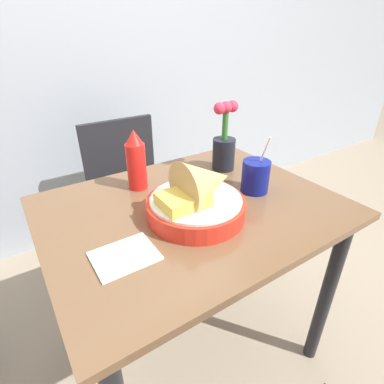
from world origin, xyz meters
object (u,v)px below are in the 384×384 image
at_px(food_basket, 199,197).
at_px(chair_far_window, 129,183).
at_px(flower_vase, 224,144).
at_px(ketchup_bottle, 136,161).
at_px(drink_cup, 255,177).

bearing_deg(food_basket, chair_far_window, 84.89).
distance_m(chair_far_window, flower_vase, 0.68).
xyz_separation_m(food_basket, ketchup_bottle, (-0.08, 0.27, 0.04)).
height_order(food_basket, ketchup_bottle, ketchup_bottle).
height_order(chair_far_window, flower_vase, flower_vase).
relative_size(ketchup_bottle, flower_vase, 0.79).
xyz_separation_m(ketchup_bottle, drink_cup, (0.33, -0.25, -0.05)).
distance_m(chair_far_window, food_basket, 0.84).
height_order(chair_far_window, drink_cup, drink_cup).
bearing_deg(flower_vase, ketchup_bottle, 173.96).
relative_size(chair_far_window, drink_cup, 4.03).
bearing_deg(chair_far_window, food_basket, -95.11).
bearing_deg(chair_far_window, ketchup_bottle, -106.41).
xyz_separation_m(chair_far_window, ketchup_bottle, (-0.15, -0.51, 0.34)).
bearing_deg(ketchup_bottle, food_basket, -73.34).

